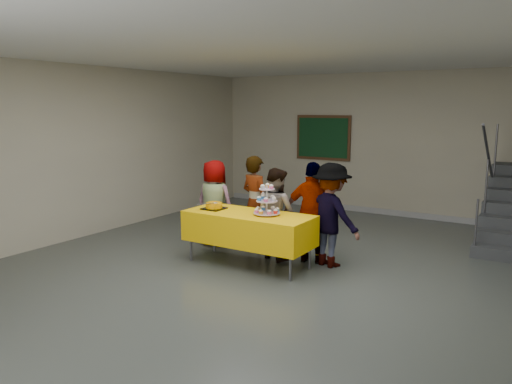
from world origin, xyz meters
TOP-DOWN VIEW (x-y plane):
  - room_shell at (0.00, 0.02)m, footprint 10.00×10.04m
  - bake_table at (-0.63, 0.52)m, footprint 1.88×0.78m
  - cupcake_stand at (-0.35, 0.55)m, footprint 0.38×0.38m
  - bear_cake at (-1.23, 0.49)m, footprint 0.32×0.36m
  - schoolchild_a at (-1.71, 1.15)m, footprint 0.72×0.49m
  - schoolchild_b at (-0.99, 1.27)m, footprint 0.64×0.51m
  - schoolchild_c at (-0.46, 1.02)m, footprint 0.82×0.74m
  - schoolchild_d at (0.10, 1.13)m, footprint 0.93×0.52m
  - schoolchild_e at (0.39, 1.12)m, footprint 1.10×0.84m
  - noticeboard at (-1.50, 4.96)m, footprint 1.30×0.05m

SIDE VIEW (x-z plane):
  - bake_table at x=-0.63m, z-range 0.17..0.94m
  - schoolchild_c at x=-0.46m, z-range 0.00..1.39m
  - schoolchild_a at x=-1.71m, z-range 0.00..1.42m
  - schoolchild_d at x=0.10m, z-range 0.00..1.50m
  - schoolchild_e at x=0.39m, z-range 0.00..1.50m
  - schoolchild_b at x=-0.99m, z-range 0.00..1.52m
  - bear_cake at x=-1.23m, z-range 0.77..0.89m
  - cupcake_stand at x=-0.35m, z-range 0.71..1.15m
  - noticeboard at x=-1.50m, z-range 1.10..2.10m
  - room_shell at x=0.00m, z-range 0.62..3.64m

